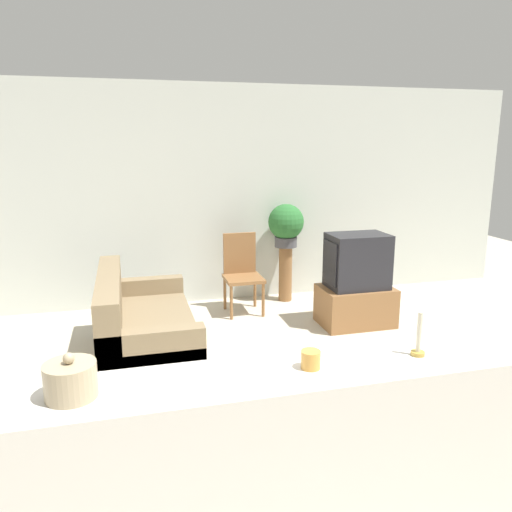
{
  "coord_description": "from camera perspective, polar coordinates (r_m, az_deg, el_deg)",
  "views": [
    {
      "loc": [
        -0.67,
        -2.73,
        2.01
      ],
      "look_at": [
        0.61,
        2.13,
        0.85
      ],
      "focal_mm": 35.0,
      "sensor_mm": 36.0,
      "label": 1
    }
  ],
  "objects": [
    {
      "name": "candle_jar",
      "position": [
        2.43,
        6.27,
        -11.69
      ],
      "size": [
        0.09,
        0.09,
        0.09
      ],
      "color": "gold",
      "rests_on": "foreground_counter"
    },
    {
      "name": "wall_back",
      "position": [
        6.24,
        -8.59,
        6.76
      ],
      "size": [
        9.0,
        0.06,
        2.7
      ],
      "color": "silver",
      "rests_on": "ground_plane"
    },
    {
      "name": "wooden_chair",
      "position": [
        5.96,
        -1.63,
        -1.61
      ],
      "size": [
        0.44,
        0.44,
        0.94
      ],
      "color": "olive",
      "rests_on": "ground_plane"
    },
    {
      "name": "tv_stand",
      "position": [
        5.71,
        11.29,
        -5.59
      ],
      "size": [
        0.79,
        0.54,
        0.43
      ],
      "color": "olive",
      "rests_on": "ground_plane"
    },
    {
      "name": "foreground_counter",
      "position": [
        2.65,
        2.94,
        -22.33
      ],
      "size": [
        2.76,
        0.44,
        0.95
      ],
      "color": "silver",
      "rests_on": "ground_plane"
    },
    {
      "name": "plant_stand",
      "position": [
        6.41,
        3.37,
        -2.02
      ],
      "size": [
        0.17,
        0.17,
        0.71
      ],
      "color": "olive",
      "rests_on": "ground_plane"
    },
    {
      "name": "potted_plant",
      "position": [
        6.27,
        3.45,
        3.69
      ],
      "size": [
        0.45,
        0.45,
        0.54
      ],
      "color": "#4C4C51",
      "rests_on": "plant_stand"
    },
    {
      "name": "television",
      "position": [
        5.57,
        11.46,
        -0.56
      ],
      "size": [
        0.65,
        0.44,
        0.6
      ],
      "color": "#232328",
      "rests_on": "tv_stand"
    },
    {
      "name": "couch",
      "position": [
        4.8,
        -12.9,
        -8.35
      ],
      "size": [
        0.84,
        1.69,
        0.84
      ],
      "color": "#847051",
      "rests_on": "ground_plane"
    },
    {
      "name": "candlestick",
      "position": [
        2.67,
        18.08,
        -9.29
      ],
      "size": [
        0.07,
        0.07,
        0.23
      ],
      "color": "#B7933D",
      "rests_on": "foreground_counter"
    },
    {
      "name": "ground_plane",
      "position": [
        3.46,
        -0.86,
        -22.52
      ],
      "size": [
        14.0,
        14.0,
        0.0
      ],
      "primitive_type": "plane",
      "color": "beige"
    },
    {
      "name": "decorative_bowl",
      "position": [
        2.29,
        -20.43,
        -13.14
      ],
      "size": [
        0.22,
        0.22,
        0.2
      ],
      "color": "tan",
      "rests_on": "foreground_counter"
    }
  ]
}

